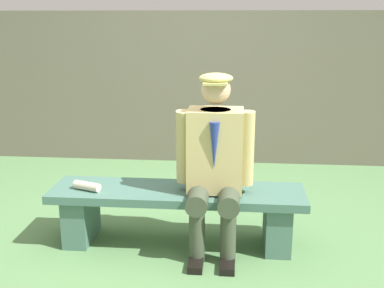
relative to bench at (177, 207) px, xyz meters
name	(u,v)px	position (x,y,z in m)	size (l,w,h in m)	color
ground_plane	(177,243)	(0.00, 0.00, -0.29)	(30.00, 30.00, 0.00)	#56814D
bench	(177,207)	(0.00, 0.00, 0.00)	(1.87, 0.47, 0.43)	#436A5D
seated_man	(215,159)	(-0.28, 0.06, 0.40)	(0.56, 0.60, 1.29)	tan
rolled_magazine	(87,186)	(0.66, 0.08, 0.17)	(0.07, 0.07, 0.21)	beige
stadium_wall	(200,87)	(0.00, -2.25, 0.58)	(12.00, 0.24, 1.74)	#676151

